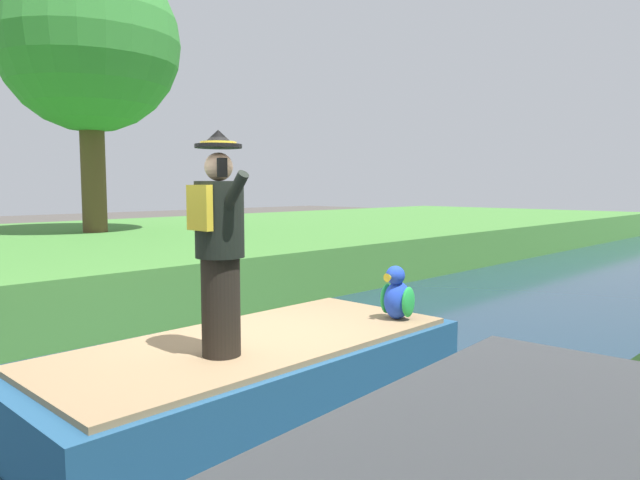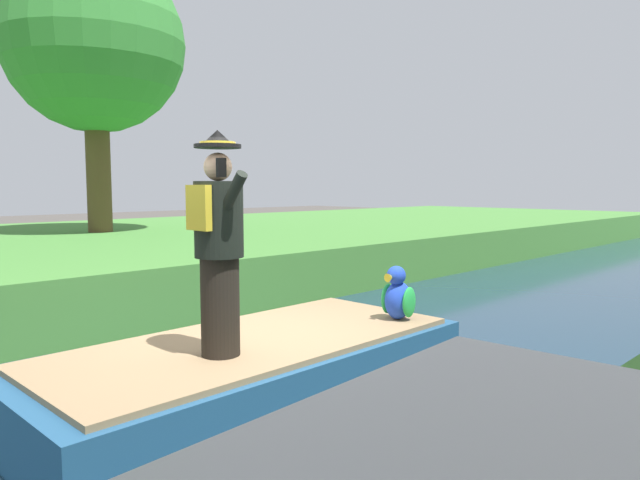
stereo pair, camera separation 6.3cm
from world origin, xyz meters
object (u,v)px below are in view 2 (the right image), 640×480
Objects in this scene: boat at (253,371)px; tree_slender at (94,44)px; person_pirate at (219,244)px; parrot_plush at (398,296)px.

tree_slender reaches higher than boat.
parrot_plush is at bearing 95.48° from person_pirate.
parrot_plush is 0.09× the size of tree_slender.
person_pirate is 11.14m from tree_slender.
tree_slender is (-9.66, 2.92, 5.07)m from boat.
tree_slender is at bearing 172.42° from parrot_plush.
person_pirate is (0.22, -0.52, 1.23)m from boat.
tree_slender is at bearing 172.80° from person_pirate.
parrot_plush is at bearing -7.58° from tree_slender.
tree_slender reaches higher than person_pirate.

